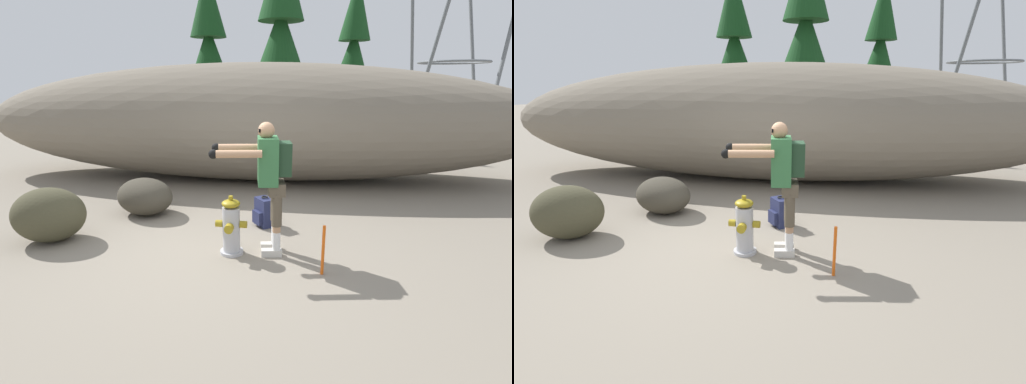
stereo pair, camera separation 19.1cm
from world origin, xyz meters
TOP-DOWN VIEW (x-y plane):
  - ground_plane at (0.00, 0.00)m, footprint 56.00×56.00m
  - dirt_embankment at (0.00, 3.89)m, footprint 12.61×3.20m
  - fire_hydrant at (0.15, -0.11)m, footprint 0.40×0.35m
  - utility_worker at (0.62, -0.03)m, footprint 1.02×0.62m
  - spare_backpack at (0.47, 0.91)m, footprint 0.36×0.36m
  - boulder_large at (-2.42, 0.00)m, footprint 1.13×0.99m
  - boulder_mid at (-1.55, 1.21)m, footprint 1.18×1.07m
  - pine_tree_far_left at (-2.86, 11.55)m, footprint 2.27×2.27m
  - pine_tree_left at (0.22, 9.08)m, footprint 2.39×2.39m
  - pine_tree_center at (3.00, 11.94)m, footprint 1.93×1.93m
  - survey_stake at (1.28, -0.53)m, footprint 0.04×0.04m

SIDE VIEW (x-z plane):
  - ground_plane at x=0.00m, z-range -0.04..0.00m
  - spare_backpack at x=0.47m, z-range -0.02..0.45m
  - survey_stake at x=1.28m, z-range 0.00..0.60m
  - boulder_mid at x=-1.55m, z-range 0.00..0.61m
  - fire_hydrant at x=0.15m, z-range -0.03..0.75m
  - boulder_large at x=-2.42m, z-range 0.00..0.76m
  - utility_worker at x=0.62m, z-range 0.22..1.91m
  - dirt_embankment at x=0.00m, z-range 0.00..2.54m
  - pine_tree_center at x=3.00m, z-range 0.21..6.35m
  - pine_tree_far_left at x=-2.86m, z-range 0.18..6.64m
  - pine_tree_left at x=0.22m, z-range 0.27..6.96m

